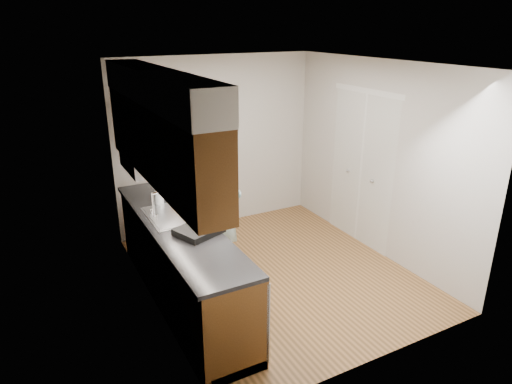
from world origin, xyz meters
TOP-DOWN VIEW (x-y plane):
  - floor at (0.00, 0.00)m, footprint 3.50×3.50m
  - ceiling at (0.00, 0.00)m, footprint 3.50×3.50m
  - wall_left at (-1.50, 0.00)m, footprint 0.02×3.50m
  - wall_right at (1.50, 0.00)m, footprint 0.02×3.50m
  - wall_back at (0.00, 1.75)m, footprint 3.00×0.02m
  - counter at (-1.20, -0.00)m, footprint 0.64×2.80m
  - upper_cabinets at (-1.33, 0.05)m, footprint 0.47×2.80m
  - closet_door at (1.49, 0.30)m, footprint 0.02×1.22m
  - floor_mat at (-0.59, 0.25)m, footprint 0.79×0.97m
  - person at (-0.59, 0.25)m, footprint 0.60×0.81m
  - soap_bottle_a at (-1.24, 0.56)m, footprint 0.15×0.15m
  - soap_bottle_b at (-1.11, 0.75)m, footprint 0.12×0.12m
  - soda_can at (-1.07, 0.57)m, footprint 0.06×0.06m
  - dish_rack at (-1.11, -0.35)m, footprint 0.51×0.47m

SIDE VIEW (x-z plane):
  - floor at x=0.00m, z-range 0.00..0.00m
  - floor_mat at x=-0.59m, z-range 0.00..0.02m
  - counter at x=-1.20m, z-range -0.16..1.14m
  - dish_rack at x=-1.11m, z-range 0.94..1.01m
  - soda_can at x=-1.07m, z-range 0.94..1.05m
  - closet_door at x=1.49m, z-range 0.00..2.05m
  - soap_bottle_b at x=-1.11m, z-range 0.94..1.15m
  - person at x=-0.59m, z-range 0.02..2.12m
  - soap_bottle_a at x=-1.24m, z-range 0.94..1.22m
  - wall_left at x=-1.50m, z-range 0.00..2.50m
  - wall_right at x=1.50m, z-range 0.00..2.50m
  - wall_back at x=0.00m, z-range 0.00..2.50m
  - upper_cabinets at x=-1.33m, z-range 1.34..2.55m
  - ceiling at x=0.00m, z-range 2.50..2.50m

